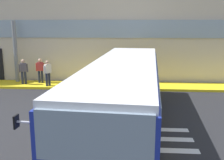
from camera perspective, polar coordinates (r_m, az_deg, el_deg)
The scene contains 9 objects.
ground_plane at distance 13.38m, azimuth -4.19°, elevation -6.27°, with size 80.00×90.00×0.02m, color #232326.
bay_paint_stripes at distance 9.36m, azimuth 4.65°, elevation -14.55°, with size 4.40×3.96×0.01m.
terminal_building at distance 24.38m, azimuth -2.04°, elevation 9.62°, with size 25.32×13.80×6.32m.
boarding_curb at distance 17.94m, azimuth -2.04°, elevation -1.21°, with size 27.52×2.00×0.15m, color yellow.
entry_support_column at distance 19.74m, azimuth -19.92°, elevation 5.73°, with size 0.28×0.28×4.22m, color slate.
bus_main_foreground at distance 10.92m, azimuth 2.66°, elevation -3.10°, with size 3.93×12.09×2.70m.
passenger_near_column at distance 18.86m, azimuth -18.40°, elevation 1.95°, with size 0.54×0.37×1.68m.
passenger_by_doorway at distance 18.98m, azimuth -15.06°, elevation 2.32°, with size 0.59×0.41×1.68m.
passenger_at_curb_edge at distance 17.89m, azimuth -13.59°, elevation 1.71°, with size 0.41×0.48×1.68m.
Camera 1 is at (1.84, -12.57, 4.19)m, focal length 42.78 mm.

